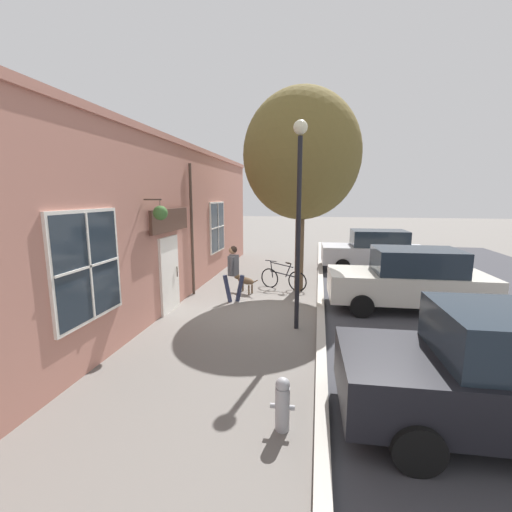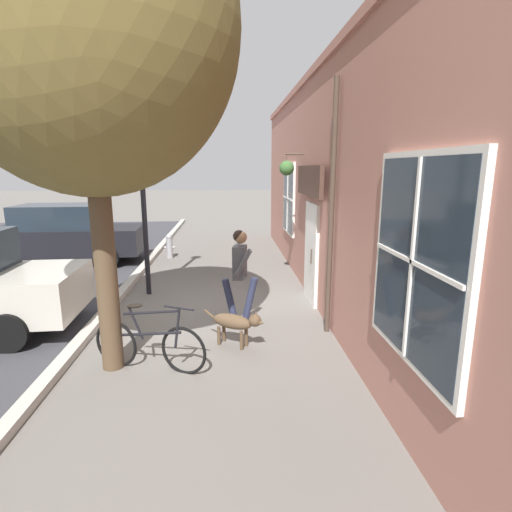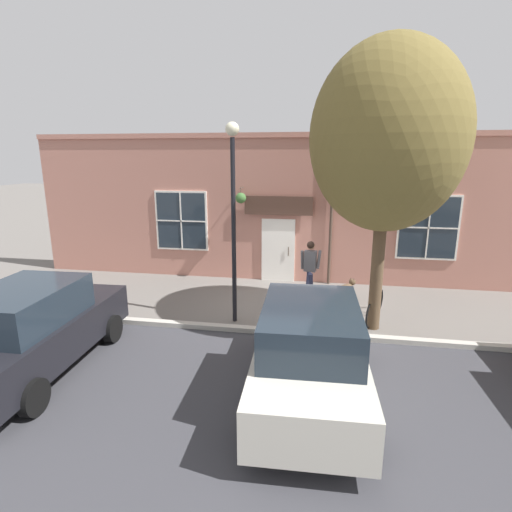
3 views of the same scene
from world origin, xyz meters
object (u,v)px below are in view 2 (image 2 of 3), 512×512
(leaning_bicycle, at_px, (149,344))
(fire_hydrant, at_px, (169,246))
(dog_on_leash, at_px, (236,322))
(street_tree_by_curb, at_px, (87,29))
(street_lamp, at_px, (140,150))
(pedestrian_walking, at_px, (240,267))
(parked_car_nearest_curb, at_px, (66,234))

(leaning_bicycle, distance_m, fire_hydrant, 7.30)
(fire_hydrant, bearing_deg, dog_on_leash, 106.64)
(street_tree_by_curb, height_order, street_lamp, street_tree_by_curb)
(dog_on_leash, distance_m, leaning_bicycle, 1.40)
(pedestrian_walking, bearing_deg, leaning_bicycle, 52.08)
(leaning_bicycle, height_order, street_lamp, street_lamp)
(dog_on_leash, bearing_deg, leaning_bicycle, 28.04)
(parked_car_nearest_curb, xyz_separation_m, fire_hydrant, (-2.98, -0.45, -0.48))
(fire_hydrant, bearing_deg, street_lamp, 90.77)
(dog_on_leash, bearing_deg, street_lamp, -56.13)
(pedestrian_walking, height_order, fire_hydrant, pedestrian_walking)
(parked_car_nearest_curb, bearing_deg, fire_hydrant, -171.46)
(pedestrian_walking, xyz_separation_m, fire_hydrant, (2.08, -5.54, -0.65))
(street_tree_by_curb, xyz_separation_m, parked_car_nearest_curb, (3.21, -6.76, -3.54))
(pedestrian_walking, bearing_deg, street_lamp, -41.63)
(street_tree_by_curb, bearing_deg, dog_on_leash, -160.87)
(pedestrian_walking, distance_m, parked_car_nearest_curb, 7.18)
(dog_on_leash, relative_size, street_lamp, 0.20)
(leaning_bicycle, relative_size, parked_car_nearest_curb, 0.38)
(leaning_bicycle, height_order, parked_car_nearest_curb, parked_car_nearest_curb)
(street_lamp, bearing_deg, pedestrian_walking, 138.37)
(leaning_bicycle, xyz_separation_m, parked_car_nearest_curb, (3.72, -6.81, 0.50))
(leaning_bicycle, bearing_deg, fire_hydrant, -84.18)
(pedestrian_walking, height_order, dog_on_leash, pedestrian_walking)
(street_tree_by_curb, xyz_separation_m, leaning_bicycle, (-0.52, 0.05, -4.04))
(street_tree_by_curb, height_order, fire_hydrant, street_tree_by_curb)
(dog_on_leash, height_order, street_lamp, street_lamp)
(street_tree_by_curb, xyz_separation_m, fire_hydrant, (0.22, -7.21, -4.03))
(street_tree_by_curb, distance_m, leaning_bicycle, 4.08)
(dog_on_leash, height_order, leaning_bicycle, leaning_bicycle)
(street_tree_by_curb, bearing_deg, pedestrian_walking, -138.02)
(street_lamp, height_order, fire_hydrant, street_lamp)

